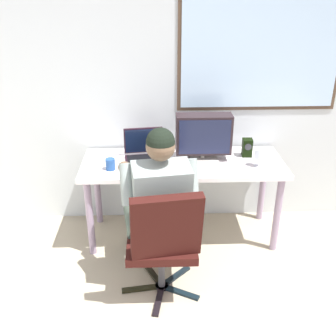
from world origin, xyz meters
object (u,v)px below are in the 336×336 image
Objects in this scene: person_seated at (159,203)px; crt_monitor at (204,135)px; coffee_mug at (110,164)px; wine_glass at (259,155)px; office_chair at (164,238)px; laptop at (144,151)px; desk at (183,171)px; desk_speaker at (247,148)px.

person_seated reaches higher than crt_monitor.
coffee_mug is (-0.37, 0.41, 0.12)m from person_seated.
wine_glass reaches higher than coffee_mug.
person_seated is at bearing 97.11° from office_chair.
coffee_mug is (-0.26, -0.20, -0.02)m from laptop.
desk is 0.36m from laptop.
crt_monitor is (0.38, 0.58, 0.29)m from person_seated.
desk_speaker is at bearing 10.26° from desk.
coffee_mug is (-0.58, -0.13, 0.13)m from desk.
desk is at bearing 77.00° from office_chair.
laptop reaches higher than wine_glass.
coffee_mug is at bearing -142.28° from laptop.
desk_speaker is (0.76, 0.64, 0.15)m from person_seated.
person_seated is 2.75× the size of crt_monitor.
desk_speaker is at bearing 103.18° from wine_glass.
laptop reaches higher than coffee_mug.
wine_glass is (0.81, 0.43, 0.17)m from person_seated.
office_chair reaches higher than desk_speaker.
laptop is at bearing 99.15° from office_chair.
laptop is at bearing 37.72° from coffee_mug.
desk_speaker reaches higher than wine_glass.
office_chair is at bearing -103.00° from desk.
desk_speaker is (0.55, 0.10, 0.16)m from desk.
wine_glass is (0.78, 0.67, 0.31)m from office_chair.
coffee_mug is (-1.18, -0.02, -0.05)m from wine_glass.
crt_monitor is 4.94× the size of coffee_mug.
office_chair is 5.92× the size of desk_speaker.
office_chair is 0.99m from crt_monitor.
person_seated reaches higher than desk.
desk is 1.83× the size of office_chair.
wine_glass is (0.60, -0.11, 0.19)m from desk.
crt_monitor is at bearing 13.21° from coffee_mug.
office_chair is at bearing -139.21° from wine_glass.
laptop is (-0.11, 0.61, 0.14)m from person_seated.
office_chair is 2.00× the size of crt_monitor.
person_seated is 0.56m from coffee_mug.
desk_speaker is at bearing 11.42° from coffee_mug.
office_chair is 1.07m from wine_glass.
desk_speaker is 1.15m from coffee_mug.
desk is 4.62× the size of laptop.
person_seated is at bearing -122.92° from crt_monitor.
wine_glass is at bearing 27.94° from person_seated.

